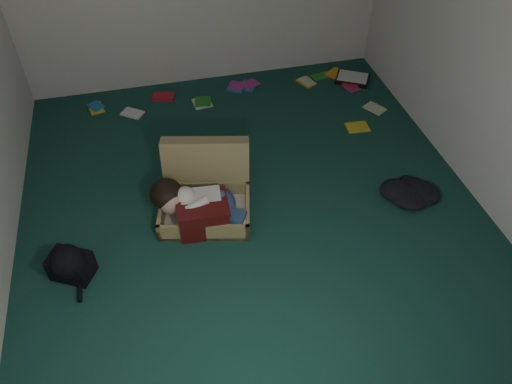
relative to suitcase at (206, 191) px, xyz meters
name	(u,v)px	position (x,y,z in m)	size (l,w,h in m)	color
floor	(252,209)	(0.38, -0.14, -0.17)	(4.50, 4.50, 0.00)	#164135
wall_front	(383,381)	(0.38, -2.39, 1.13)	(4.50, 4.50, 0.00)	silver
wall_right	(502,48)	(2.38, -0.14, 1.13)	(4.50, 4.50, 0.00)	silver
suitcase	(206,191)	(0.00, 0.00, 0.00)	(0.91, 0.90, 0.56)	#9C8B56
person	(198,203)	(-0.10, -0.17, 0.04)	(0.79, 0.53, 0.35)	silver
maroon_bin	(203,215)	(-0.07, -0.26, -0.02)	(0.45, 0.36, 0.30)	#4B0F0F
backpack	(71,265)	(-1.14, -0.50, -0.05)	(0.39, 0.31, 0.23)	black
clothing_pile	(409,194)	(1.77, -0.37, -0.10)	(0.43, 0.35, 0.14)	black
paper_tray	(353,78)	(2.04, 1.64, -0.14)	(0.47, 0.44, 0.05)	black
book_scatter	(261,95)	(0.90, 1.58, -0.16)	(3.19, 1.30, 0.02)	yellow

